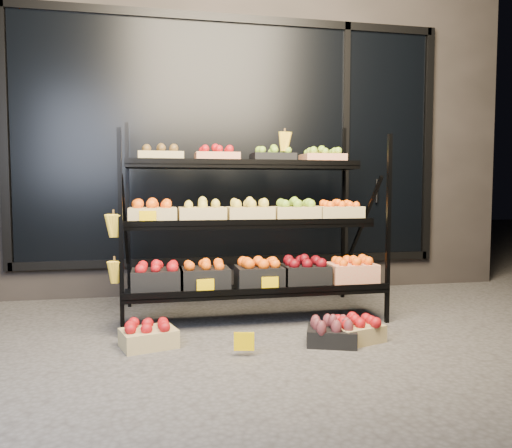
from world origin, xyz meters
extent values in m
plane|color=#514F4C|center=(0.00, 0.00, 0.00)|extent=(24.00, 24.00, 0.00)
cube|color=#2D2826|center=(0.00, 2.60, 1.75)|extent=(6.00, 2.00, 3.50)
cube|color=black|center=(0.00, 1.58, 1.55)|extent=(4.20, 0.04, 2.40)
cube|color=black|center=(0.00, 1.56, 0.34)|extent=(4.30, 0.06, 0.08)
cube|color=black|center=(0.00, 1.56, 2.76)|extent=(4.30, 0.06, 0.08)
cube|color=black|center=(-2.15, 1.56, 1.55)|extent=(0.08, 0.06, 2.50)
cube|color=black|center=(2.15, 1.56, 1.55)|extent=(0.08, 0.06, 2.50)
cube|color=black|center=(1.20, 1.56, 1.55)|extent=(0.06, 0.06, 2.50)
cylinder|color=black|center=(1.55, 1.53, 1.05)|extent=(0.02, 0.02, 0.25)
cube|color=black|center=(-1.02, 0.18, 0.75)|extent=(0.03, 0.03, 1.50)
cube|color=black|center=(1.02, 0.18, 0.75)|extent=(0.03, 0.03, 1.50)
cube|color=black|center=(-1.02, 1.15, 0.83)|extent=(0.03, 0.03, 1.66)
cube|color=black|center=(1.02, 1.15, 0.83)|extent=(0.03, 0.03, 1.66)
cube|color=black|center=(0.00, 0.35, 0.27)|extent=(2.05, 0.42, 0.03)
cube|color=black|center=(0.00, 0.15, 0.30)|extent=(2.05, 0.02, 0.05)
cube|color=black|center=(0.00, 0.65, 0.77)|extent=(2.05, 0.40, 0.03)
cube|color=black|center=(0.00, 0.46, 0.80)|extent=(2.05, 0.02, 0.05)
cube|color=black|center=(0.00, 0.95, 1.27)|extent=(2.05, 0.40, 0.03)
cube|color=black|center=(0.00, 0.76, 1.30)|extent=(2.05, 0.02, 0.05)
cube|color=tan|center=(-0.73, 0.95, 1.33)|extent=(0.38, 0.28, 0.11)
ellipsoid|color=brown|center=(-0.73, 0.95, 1.42)|extent=(0.32, 0.24, 0.07)
cube|color=tan|center=(-0.24, 0.95, 1.33)|extent=(0.38, 0.28, 0.11)
ellipsoid|color=#B50C1A|center=(-0.24, 0.95, 1.42)|extent=(0.32, 0.24, 0.07)
cube|color=black|center=(0.26, 0.95, 1.33)|extent=(0.38, 0.28, 0.11)
ellipsoid|color=#84B52D|center=(0.26, 0.95, 1.42)|extent=(0.32, 0.24, 0.07)
cube|color=tan|center=(0.74, 0.95, 1.33)|extent=(0.38, 0.28, 0.11)
ellipsoid|color=#84B52D|center=(0.74, 0.95, 1.42)|extent=(0.32, 0.24, 0.07)
cube|color=tan|center=(-0.80, 0.65, 0.85)|extent=(0.38, 0.28, 0.14)
ellipsoid|color=#FF610D|center=(-0.80, 0.65, 0.95)|extent=(0.32, 0.24, 0.07)
cube|color=tan|center=(-0.41, 0.65, 0.85)|extent=(0.38, 0.28, 0.14)
ellipsoid|color=gold|center=(-0.41, 0.65, 0.95)|extent=(0.32, 0.24, 0.07)
cube|color=tan|center=(0.00, 0.65, 0.85)|extent=(0.38, 0.28, 0.14)
ellipsoid|color=gold|center=(0.00, 0.65, 0.95)|extent=(0.32, 0.24, 0.07)
cube|color=tan|center=(0.39, 0.65, 0.85)|extent=(0.38, 0.28, 0.14)
ellipsoid|color=#84B52D|center=(0.39, 0.65, 0.95)|extent=(0.32, 0.24, 0.07)
cube|color=tan|center=(0.78, 0.65, 0.85)|extent=(0.38, 0.28, 0.14)
ellipsoid|color=#FF610D|center=(0.78, 0.65, 0.95)|extent=(0.32, 0.24, 0.07)
cube|color=black|center=(-0.78, 0.35, 0.37)|extent=(0.38, 0.28, 0.18)
ellipsoid|color=#B50C1A|center=(-0.78, 0.35, 0.49)|extent=(0.32, 0.24, 0.07)
cube|color=black|center=(-0.42, 0.35, 0.37)|extent=(0.38, 0.28, 0.18)
ellipsoid|color=#FF610D|center=(-0.42, 0.35, 0.49)|extent=(0.32, 0.24, 0.07)
cube|color=black|center=(0.02, 0.35, 0.37)|extent=(0.38, 0.28, 0.18)
ellipsoid|color=#FF610D|center=(0.02, 0.35, 0.49)|extent=(0.32, 0.24, 0.07)
cube|color=black|center=(0.39, 0.35, 0.37)|extent=(0.38, 0.28, 0.18)
ellipsoid|color=#62070D|center=(0.39, 0.35, 0.49)|extent=(0.32, 0.24, 0.07)
cube|color=tan|center=(0.79, 0.35, 0.37)|extent=(0.38, 0.28, 0.18)
ellipsoid|color=#FF610D|center=(0.79, 0.35, 0.49)|extent=(0.32, 0.24, 0.07)
ellipsoid|color=yellow|center=(-1.07, 0.20, 0.90)|extent=(0.14, 0.08, 0.22)
ellipsoid|color=yellow|center=(-1.07, 0.20, 0.56)|extent=(0.14, 0.08, 0.22)
ellipsoid|color=yellow|center=(0.35, 0.85, 1.58)|extent=(0.14, 0.08, 0.22)
cube|color=#EEBC00|center=(-0.84, 0.50, 0.84)|extent=(0.13, 0.01, 0.12)
cube|color=#EEBC00|center=(-0.42, 0.20, 0.34)|extent=(0.13, 0.01, 0.12)
cube|color=#EEBC00|center=(0.07, 0.20, 0.34)|extent=(0.13, 0.01, 0.12)
cube|color=#EEBC00|center=(-0.24, -0.40, 0.06)|extent=(0.13, 0.01, 0.12)
cube|color=tan|center=(-0.84, -0.08, 0.06)|extent=(0.42, 0.35, 0.12)
ellipsoid|color=#B50C1A|center=(-0.84, -0.08, 0.15)|extent=(0.35, 0.30, 0.07)
cube|color=tan|center=(0.59, -0.23, 0.06)|extent=(0.41, 0.35, 0.12)
ellipsoid|color=#B50C1A|center=(0.59, -0.23, 0.15)|extent=(0.35, 0.30, 0.07)
cube|color=black|center=(0.40, -0.27, 0.06)|extent=(0.40, 0.35, 0.11)
ellipsoid|color=maroon|center=(0.40, -0.27, 0.14)|extent=(0.33, 0.29, 0.07)
camera|label=1|loc=(-0.78, -3.47, 1.07)|focal=35.00mm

